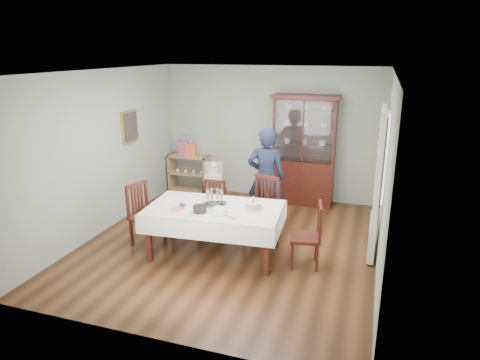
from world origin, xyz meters
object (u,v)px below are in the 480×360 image
at_px(gift_bag_pink, 184,147).
at_px(china_cabinet, 304,149).
at_px(chair_far_left, 212,218).
at_px(chair_end_left, 147,227).
at_px(woman, 266,178).
at_px(chair_far_right, 261,221).
at_px(birthday_cake, 253,206).
at_px(chair_end_right, 306,247).
at_px(gift_bag_orange, 191,148).
at_px(champagne_tray, 215,200).
at_px(high_chair, 214,193).
at_px(dining_table, 215,231).
at_px(sideboard, 189,173).

bearing_deg(gift_bag_pink, china_cabinet, -0.03).
relative_size(chair_far_left, chair_end_left, 0.89).
bearing_deg(woman, chair_far_right, 87.35).
bearing_deg(birthday_cake, chair_far_right, 94.82).
relative_size(chair_end_right, gift_bag_orange, 2.42).
distance_m(chair_far_left, chair_far_right, 0.85).
xyz_separation_m(china_cabinet, chair_end_right, (0.52, -2.60, -0.84)).
xyz_separation_m(china_cabinet, champagne_tray, (-0.89, -2.57, -0.29)).
xyz_separation_m(china_cabinet, gift_bag_orange, (-2.44, 0.00, -0.15)).
relative_size(gift_bag_pink, gift_bag_orange, 1.05).
xyz_separation_m(chair_end_right, high_chair, (-2.02, 1.54, 0.11)).
xyz_separation_m(dining_table, gift_bag_orange, (-1.59, 2.68, 0.59)).
relative_size(chair_end_left, chair_end_right, 1.06).
xyz_separation_m(champagne_tray, gift_bag_pink, (-1.72, 2.58, 0.15)).
height_order(chair_end_left, champagne_tray, chair_end_left).
relative_size(chair_far_left, woman, 0.51).
height_order(chair_far_left, chair_end_left, chair_end_left).
bearing_deg(chair_far_right, china_cabinet, 95.43).
distance_m(chair_end_left, gift_bag_orange, 2.82).
bearing_deg(chair_end_right, dining_table, -97.70).
distance_m(dining_table, chair_far_left, 0.81).
relative_size(sideboard, woman, 0.51).
bearing_deg(chair_end_right, gift_bag_pink, -140.64).
bearing_deg(chair_end_left, chair_far_right, -48.01).
relative_size(chair_far_left, chair_end_right, 0.94).
distance_m(high_chair, champagne_tray, 1.69).
distance_m(dining_table, champagne_tray, 0.46).
relative_size(chair_end_right, woman, 0.54).
distance_m(china_cabinet, gift_bag_orange, 2.44).
xyz_separation_m(high_chair, champagne_tray, (0.61, -1.51, 0.44)).
relative_size(woman, high_chair, 1.75).
relative_size(chair_end_left, birthday_cake, 3.46).
height_order(dining_table, sideboard, sideboard).
bearing_deg(chair_far_right, sideboard, 153.48).
relative_size(dining_table, champagne_tray, 5.65).
height_order(sideboard, gift_bag_pink, gift_bag_pink).
relative_size(china_cabinet, high_chair, 2.17).
xyz_separation_m(sideboard, birthday_cake, (2.22, -2.59, 0.41)).
bearing_deg(chair_far_left, champagne_tray, -69.09).
bearing_deg(sideboard, chair_far_right, -41.95).
bearing_deg(chair_far_left, chair_far_right, -2.66).
distance_m(chair_end_left, gift_bag_pink, 2.85).
bearing_deg(gift_bag_orange, chair_far_right, -42.51).
xyz_separation_m(china_cabinet, sideboard, (-2.50, 0.02, -0.72)).
bearing_deg(chair_end_right, champagne_tray, -102.00).
xyz_separation_m(sideboard, woman, (2.08, -1.37, 0.48)).
bearing_deg(chair_end_left, dining_table, -72.09).
xyz_separation_m(china_cabinet, birthday_cake, (-0.28, -2.57, -0.31)).
xyz_separation_m(chair_end_left, chair_end_right, (2.52, 0.09, -0.02)).
relative_size(sideboard, chair_end_right, 0.96).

